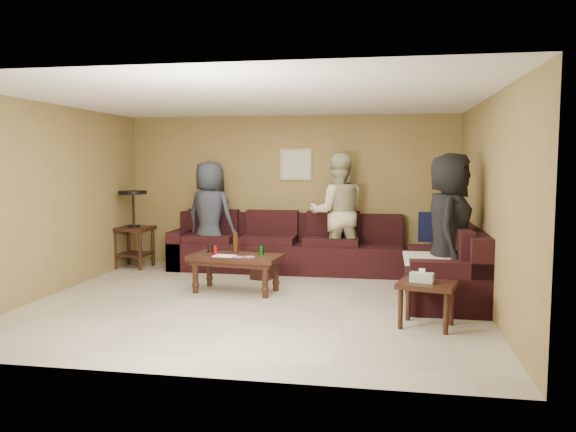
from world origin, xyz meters
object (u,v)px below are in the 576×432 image
object	(u,v)px
end_table_left	(134,227)
waste_bin	(263,267)
person_left	(210,216)
person_middle	(338,213)
sectional_sofa	(333,257)
coffee_table	(236,261)
side_table_right	(426,289)
person_right	(449,229)

from	to	relation	value
end_table_left	waste_bin	xyz separation A→B (m)	(2.29, -0.53, -0.49)
person_left	person_middle	bearing A→B (deg)	-160.85
sectional_sofa	coffee_table	size ratio (longest dim) A/B	3.67
end_table_left	side_table_right	size ratio (longest dim) A/B	1.87
coffee_table	side_table_right	world-z (taller)	coffee_table
end_table_left	person_left	size ratio (longest dim) A/B	0.73
sectional_sofa	person_left	xyz separation A→B (m)	(-2.04, 0.44, 0.55)
end_table_left	person_left	xyz separation A→B (m)	(1.29, 0.07, 0.21)
person_left	sectional_sofa	bearing A→B (deg)	-175.54
sectional_sofa	coffee_table	distance (m)	1.60
side_table_right	person_right	xyz separation A→B (m)	(0.34, 1.11, 0.51)
person_right	coffee_table	bearing A→B (deg)	97.92
person_right	waste_bin	bearing A→B (deg)	79.10
coffee_table	waste_bin	distance (m)	0.93
end_table_left	person_left	world-z (taller)	person_left
sectional_sofa	person_right	size ratio (longest dim) A/B	2.51
side_table_right	waste_bin	world-z (taller)	side_table_right
coffee_table	person_right	xyz separation A→B (m)	(2.74, -0.11, 0.50)
side_table_right	person_right	size ratio (longest dim) A/B	0.37
sectional_sofa	waste_bin	distance (m)	1.06
end_table_left	person_left	bearing A→B (deg)	3.30
person_left	person_right	bearing A→B (deg)	172.61
side_table_right	person_middle	size ratio (longest dim) A/B	0.36
coffee_table	person_right	world-z (taller)	person_right
waste_bin	sectional_sofa	bearing A→B (deg)	8.94
side_table_right	waste_bin	size ratio (longest dim) A/B	1.99
sectional_sofa	waste_bin	bearing A→B (deg)	-171.06
person_middle	person_right	bearing A→B (deg)	121.11
waste_bin	person_left	bearing A→B (deg)	148.80
side_table_right	end_table_left	bearing A→B (deg)	149.66
sectional_sofa	side_table_right	bearing A→B (deg)	-62.35
person_right	side_table_right	bearing A→B (deg)	173.29
side_table_right	person_left	size ratio (longest dim) A/B	0.39
coffee_table	person_middle	distance (m)	2.06
coffee_table	side_table_right	size ratio (longest dim) A/B	1.86
end_table_left	person_right	distance (m)	5.09
sectional_sofa	side_table_right	xyz separation A→B (m)	(1.19, -2.27, 0.09)
sectional_sofa	end_table_left	world-z (taller)	end_table_left
person_middle	person_right	world-z (taller)	person_middle
end_table_left	person_right	xyz separation A→B (m)	(4.85, -1.53, 0.26)
sectional_sofa	person_right	xyz separation A→B (m)	(1.53, -1.16, 0.60)
sectional_sofa	person_right	bearing A→B (deg)	-37.07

